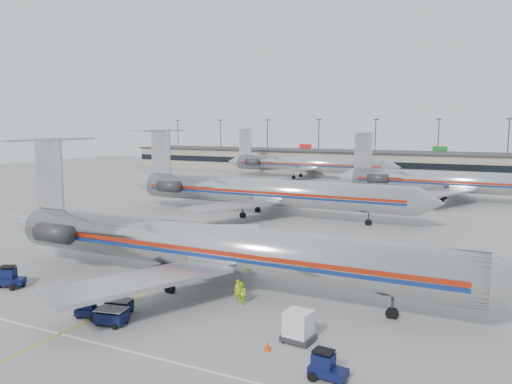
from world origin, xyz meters
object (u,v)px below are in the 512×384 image
Objects in this scene: uld_container at (298,326)px; belt_loader at (163,274)px; jet_foreground at (207,246)px; jet_second_row at (263,191)px; tug_center at (89,308)px.

uld_container is 0.43× the size of belt_loader.
jet_foreground is 12.66m from uld_container.
jet_second_row is 22.70× the size of tug_center.
belt_loader reaches higher than uld_container.
jet_foreground is 23.09× the size of uld_container.
uld_container is at bearing -10.02° from tug_center.
belt_loader is at bearing 70.66° from tug_center.
tug_center is at bearing -113.11° from belt_loader.
jet_foreground is 33.33m from jet_second_row.
belt_loader reaches higher than tug_center.
jet_second_row is at bearing 107.16° from jet_foreground.
jet_second_row reaches higher than uld_container.
jet_second_row is 32.73m from belt_loader.
belt_loader is at bearing -176.33° from jet_foreground.
jet_foreground reaches higher than tug_center.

